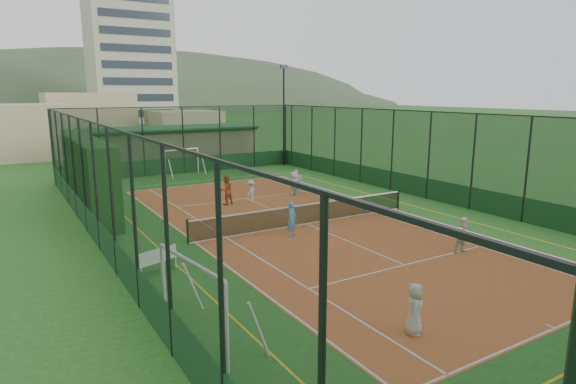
% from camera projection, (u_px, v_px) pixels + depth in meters
% --- Properties ---
extents(ground, '(300.00, 300.00, 0.00)m').
position_uv_depth(ground, '(306.00, 224.00, 22.56)').
color(ground, '#21501B').
rests_on(ground, ground).
extents(court_slab, '(11.17, 23.97, 0.01)m').
position_uv_depth(court_slab, '(306.00, 224.00, 22.56)').
color(court_slab, '#B84729').
rests_on(court_slab, ground).
extents(tennis_net, '(11.67, 0.12, 1.06)m').
position_uv_depth(tennis_net, '(307.00, 213.00, 22.46)').
color(tennis_net, black).
rests_on(tennis_net, ground).
extents(perimeter_fence, '(18.12, 34.12, 5.00)m').
position_uv_depth(perimeter_fence, '(307.00, 172.00, 22.05)').
color(perimeter_fence, black).
rests_on(perimeter_fence, ground).
extents(floodlight_ne, '(0.60, 0.26, 8.25)m').
position_uv_depth(floodlight_ne, '(284.00, 116.00, 39.98)').
color(floodlight_ne, black).
rests_on(floodlight_ne, ground).
extents(clubhouse, '(15.20, 7.20, 3.15)m').
position_uv_depth(clubhouse, '(164.00, 146.00, 40.68)').
color(clubhouse, tan).
rests_on(clubhouse, ground).
extents(apartment_tower, '(15.00, 12.00, 30.00)m').
position_uv_depth(apartment_tower, '(129.00, 45.00, 94.29)').
color(apartment_tower, beige).
rests_on(apartment_tower, ground).
extents(distant_hills, '(200.00, 60.00, 24.00)m').
position_uv_depth(distant_hills, '(40.00, 112.00, 148.26)').
color(distant_hills, '#384C33').
rests_on(distant_hills, ground).
extents(hedge_left, '(1.30, 8.67, 3.79)m').
position_uv_depth(hedge_left, '(89.00, 178.00, 23.91)').
color(hedge_left, black).
rests_on(hedge_left, ground).
extents(white_bench, '(1.65, 0.94, 0.90)m').
position_uv_depth(white_bench, '(156.00, 260.00, 16.46)').
color(white_bench, white).
rests_on(white_bench, ground).
extents(futsal_goal_near, '(3.40, 1.38, 2.13)m').
position_uv_depth(futsal_goal_near, '(192.00, 303.00, 11.63)').
color(futsal_goal_near, white).
rests_on(futsal_goal_near, ground).
extents(futsal_goal_far, '(3.07, 1.54, 1.90)m').
position_uv_depth(futsal_goal_far, '(182.00, 162.00, 35.70)').
color(futsal_goal_far, white).
rests_on(futsal_goal_far, ground).
extents(child_near_left, '(0.78, 0.76, 1.36)m').
position_uv_depth(child_near_left, '(415.00, 309.00, 12.19)').
color(child_near_left, silver).
rests_on(child_near_left, court_slab).
extents(child_near_mid, '(0.66, 0.61, 1.52)m').
position_uv_depth(child_near_mid, '(292.00, 219.00, 20.50)').
color(child_near_mid, '#5596F2').
rests_on(child_near_mid, court_slab).
extents(child_near_right, '(0.77, 0.66, 1.40)m').
position_uv_depth(child_near_right, '(464.00, 235.00, 18.39)').
color(child_near_right, silver).
rests_on(child_near_right, court_slab).
extents(child_far_left, '(0.93, 0.90, 1.27)m').
position_uv_depth(child_far_left, '(251.00, 191.00, 26.79)').
color(child_far_left, silver).
rests_on(child_far_left, court_slab).
extents(child_far_right, '(0.92, 0.79, 1.48)m').
position_uv_depth(child_far_right, '(296.00, 182.00, 29.07)').
color(child_far_right, silver).
rests_on(child_far_right, court_slab).
extents(child_far_back, '(1.37, 0.69, 1.42)m').
position_uv_depth(child_far_back, '(294.00, 183.00, 28.77)').
color(child_far_back, white).
rests_on(child_far_back, court_slab).
extents(coach, '(0.88, 0.74, 1.61)m').
position_uv_depth(coach, '(226.00, 190.00, 26.23)').
color(coach, '#B82C13').
rests_on(coach, court_slab).
extents(tennis_balls, '(5.67, 1.42, 0.07)m').
position_uv_depth(tennis_balls, '(286.00, 218.00, 23.44)').
color(tennis_balls, '#CCE033').
rests_on(tennis_balls, court_slab).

